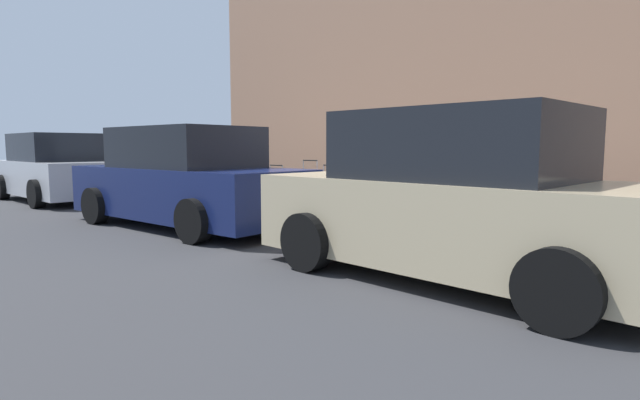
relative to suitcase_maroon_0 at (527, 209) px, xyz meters
The scene contains 18 objects.
ground_plane 3.00m from the suitcase_maroon_0, 16.51° to the left, with size 40.00×40.00×0.00m, color #333335.
sidewalk_curb 3.31m from the suitcase_maroon_0, 30.29° to the right, with size 18.00×5.00×0.14m, color gray.
suitcase_maroon_0 is the anchor object (origin of this frame).
suitcase_olive_1 0.53m from the suitcase_maroon_0, ahead, with size 0.39×0.22×0.93m.
suitcase_teal_2 1.04m from the suitcase_maroon_0, ahead, with size 0.42×0.23×0.82m.
suitcase_silver_3 1.54m from the suitcase_maroon_0, ahead, with size 0.37×0.26×0.86m.
suitcase_black_4 2.01m from the suitcase_maroon_0, ahead, with size 0.38×0.22×0.81m.
suitcase_navy_5 2.50m from the suitcase_maroon_0, ahead, with size 0.39×0.21×1.04m.
suitcase_red_6 3.05m from the suitcase_maroon_0, ahead, with size 0.50×0.21×0.58m.
suitcase_maroon_7 3.63m from the suitcase_maroon_0, ahead, with size 0.46×0.21×0.88m.
suitcase_olive_8 4.17m from the suitcase_maroon_0, ahead, with size 0.43×0.25×0.96m.
suitcase_teal_9 4.73m from the suitcase_maroon_0, ahead, with size 0.49×0.24×0.74m.
suitcase_silver_10 5.29m from the suitcase_maroon_0, ahead, with size 0.42×0.23×0.84m.
fire_hydrant 6.22m from the suitcase_maroon_0, ahead, with size 0.39×0.21×0.75m.
bollard_post 6.93m from the suitcase_maroon_0, ahead, with size 0.13×0.13×0.71m, color brown.
parked_car_beige_0 2.42m from the suitcase_maroon_0, 94.64° to the left, with size 4.29×2.06×1.71m.
parked_car_navy_1 5.41m from the suitcase_maroon_0, 26.33° to the left, with size 4.67×2.19×1.67m.
parked_car_silver_2 10.98m from the suitcase_maroon_0, 12.61° to the left, with size 4.31×2.04×1.67m.
Camera 1 is at (-5.47, 6.21, 1.35)m, focal length 28.18 mm.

